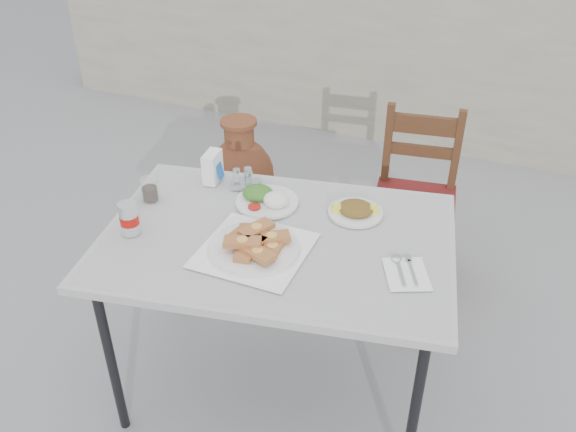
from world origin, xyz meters
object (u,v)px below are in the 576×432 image
at_px(napkin_holder, 213,167).
at_px(pide_plate, 254,243).
at_px(terracotta_urn, 241,179).
at_px(soda_can, 129,218).
at_px(salad_rice_plate, 266,198).
at_px(condiment_caddy, 245,180).
at_px(chair, 415,197).
at_px(cafe_table, 277,247).
at_px(salad_chopped_plate, 356,210).
at_px(cola_glass, 150,191).

bearing_deg(napkin_holder, pide_plate, -52.76).
distance_m(napkin_holder, terracotta_urn, 0.97).
bearing_deg(soda_can, pide_plate, 9.44).
relative_size(soda_can, terracotta_urn, 0.18).
bearing_deg(salad_rice_plate, condiment_caddy, 146.91).
xyz_separation_m(pide_plate, chair, (0.35, 1.09, -0.35)).
height_order(salad_rice_plate, napkin_holder, napkin_holder).
height_order(cafe_table, condiment_caddy, condiment_caddy).
relative_size(cafe_table, condiment_caddy, 10.30).
xyz_separation_m(condiment_caddy, terracotta_urn, (-0.42, 0.76, -0.49)).
bearing_deg(pide_plate, cafe_table, 72.32).
height_order(chair, terracotta_urn, chair).
relative_size(cafe_table, chair, 1.59).
bearing_deg(condiment_caddy, napkin_holder, -175.34).
xyz_separation_m(salad_rice_plate, napkin_holder, (-0.28, 0.08, 0.04)).
distance_m(salad_chopped_plate, napkin_holder, 0.63).
height_order(salad_chopped_plate, chair, chair).
bearing_deg(soda_can, terracotta_urn, 98.61).
height_order(pide_plate, soda_can, soda_can).
height_order(cola_glass, condiment_caddy, cola_glass).
xyz_separation_m(pide_plate, soda_can, (-0.46, -0.08, 0.03)).
xyz_separation_m(cafe_table, pide_plate, (-0.04, -0.11, 0.09)).
bearing_deg(cafe_table, terracotta_urn, 123.57).
distance_m(condiment_caddy, chair, 0.97).
bearing_deg(pide_plate, soda_can, -170.56).
height_order(condiment_caddy, chair, chair).
xyz_separation_m(cola_glass, terracotta_urn, (-0.12, 1.00, -0.50)).
relative_size(pide_plate, salad_chopped_plate, 1.74).
distance_m(pide_plate, cola_glass, 0.55).
bearing_deg(salad_rice_plate, napkin_holder, 164.63).
xyz_separation_m(cafe_table, salad_chopped_plate, (0.22, 0.25, 0.07)).
bearing_deg(terracotta_urn, chair, -3.14).
bearing_deg(chair, terracotta_urn, 168.07).
relative_size(pide_plate, cola_glass, 3.88).
relative_size(soda_can, chair, 0.14).
relative_size(cafe_table, soda_can, 11.37).
height_order(salad_rice_plate, chair, chair).
height_order(pide_plate, cola_glass, cola_glass).
bearing_deg(chair, napkin_holder, -144.29).
distance_m(pide_plate, napkin_holder, 0.53).
bearing_deg(salad_rice_plate, terracotta_urn, 123.40).
bearing_deg(napkin_holder, soda_can, -108.77).
xyz_separation_m(pide_plate, napkin_holder, (-0.37, 0.38, 0.03)).
bearing_deg(condiment_caddy, cola_glass, -140.84).
xyz_separation_m(condiment_caddy, chair, (0.58, 0.70, -0.34)).
xyz_separation_m(pide_plate, cola_glass, (-0.53, 0.14, 0.01)).
relative_size(cafe_table, terracotta_urn, 2.08).
bearing_deg(cola_glass, soda_can, -74.11).
bearing_deg(soda_can, chair, 54.97).
distance_m(cafe_table, chair, 1.06).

